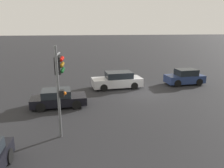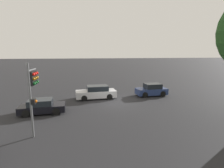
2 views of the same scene
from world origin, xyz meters
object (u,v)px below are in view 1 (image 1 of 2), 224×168
at_px(traffic_signal, 59,72).
at_px(crossing_car_1, 58,98).
at_px(crossing_car_2, 117,80).
at_px(crossing_car_0, 185,77).

distance_m(traffic_signal, crossing_car_1, 5.14).
bearing_deg(crossing_car_1, crossing_car_2, 36.09).
height_order(traffic_signal, crossing_car_1, traffic_signal).
xyz_separation_m(traffic_signal, crossing_car_1, (0.46, -4.28, -2.81)).
bearing_deg(crossing_car_2, crossing_car_1, 35.77).
height_order(crossing_car_0, crossing_car_2, crossing_car_0).
bearing_deg(traffic_signal, crossing_car_0, 39.54).
relative_size(crossing_car_0, crossing_car_2, 0.81).
bearing_deg(crossing_car_2, traffic_signal, 57.33).
xyz_separation_m(traffic_signal, crossing_car_2, (-4.88, -8.57, -2.69)).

